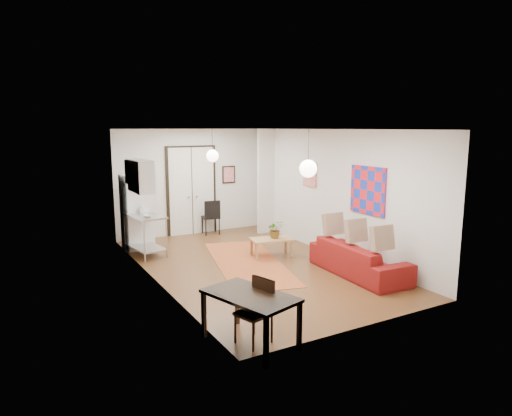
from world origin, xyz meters
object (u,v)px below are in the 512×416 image
sofa (359,259)px  coffee_table (272,241)px  fridge (137,212)px  black_side_chair (209,213)px  dining_table (250,300)px  dining_chair_far (251,305)px  dining_chair_near (251,305)px  kitchen_counter (145,229)px

sofa → coffee_table: bearing=26.3°
fridge → black_side_chair: 2.28m
dining_table → dining_chair_far: 0.16m
fridge → dining_chair_near: size_ratio=2.05×
sofa → dining_table: size_ratio=1.58×
dining_chair_near → coffee_table: bearing=128.4°
coffee_table → black_side_chair: black_side_chair is taller
kitchen_counter → dining_chair_far: bearing=-97.4°
sofa → black_side_chair: (-1.17, 4.84, 0.23)m
dining_table → black_side_chair: bearing=71.2°
coffee_table → dining_chair_far: 4.24m
coffee_table → kitchen_counter: kitchen_counter is taller
dining_chair_far → dining_table: bearing=-47.8°
sofa → black_side_chair: size_ratio=2.36×
dining_table → black_side_chair: (2.17, 6.39, -0.07)m
black_side_chair → fridge: bearing=23.6°
kitchen_counter → fridge: 0.71m
kitchen_counter → coffee_table: bearing=-40.6°
fridge → dining_chair_near: fridge is taller
fridge → coffee_table: bearing=-45.9°
fridge → black_side_chair: size_ratio=1.88×
kitchen_counter → dining_table: (0.00, -5.14, 0.02)m
coffee_table → dining_table: size_ratio=0.71×
coffee_table → dining_chair_far: (-2.44, -3.47, 0.15)m
sofa → dining_chair_far: bearing=117.4°
dining_chair_near → sofa: bearing=97.6°
dining_table → kitchen_counter: bearing=90.0°
coffee_table → fridge: (-2.49, 2.24, 0.55)m
sofa → coffee_table: sofa is taller
fridge → dining_chair_near: bearing=-93.4°
kitchen_counter → black_side_chair: bearing=21.9°
sofa → dining_table: (-3.34, -1.55, 0.30)m
dining_table → dining_chair_far: (0.05, 0.09, -0.13)m
sofa → black_side_chair: 4.98m
kitchen_counter → dining_table: bearing=-98.0°
sofa → fridge: bearing=41.5°
fridge → dining_chair_near: 5.72m
sofa → fridge: 5.43m
coffee_table → dining_chair_near: (-2.44, -3.47, 0.15)m
dining_chair_near → black_side_chair: bearing=145.0°
kitchen_counter → dining_chair_near: 5.06m
kitchen_counter → black_side_chair: (2.17, 1.25, -0.05)m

